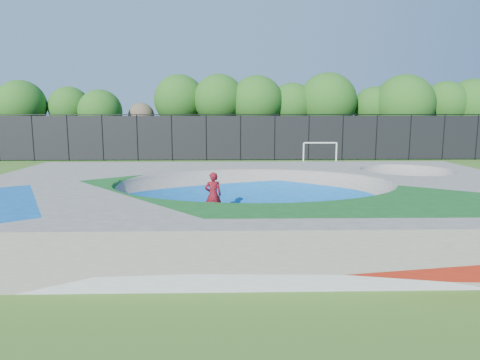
# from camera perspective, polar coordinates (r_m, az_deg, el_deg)

# --- Properties ---
(ground) EXTENTS (120.00, 120.00, 0.00)m
(ground) POSITION_cam_1_polar(r_m,az_deg,el_deg) (17.07, 1.90, -5.22)
(ground) COLOR #355F1A
(ground) RESTS_ON ground
(skate_deck) EXTENTS (22.00, 14.00, 1.50)m
(skate_deck) POSITION_cam_1_polar(r_m,az_deg,el_deg) (16.90, 1.91, -2.76)
(skate_deck) COLOR gray
(skate_deck) RESTS_ON ground
(skater) EXTENTS (0.73, 0.53, 1.85)m
(skater) POSITION_cam_1_polar(r_m,az_deg,el_deg) (17.14, -3.60, -2.01)
(skater) COLOR red
(skater) RESTS_ON ground
(skateboard) EXTENTS (0.81, 0.41, 0.05)m
(skateboard) POSITION_cam_1_polar(r_m,az_deg,el_deg) (17.34, -3.57, -4.93)
(skateboard) COLOR black
(skateboard) RESTS_ON ground
(soccer_goal) EXTENTS (2.78, 0.12, 1.83)m
(soccer_goal) POSITION_cam_1_polar(r_m,az_deg,el_deg) (35.09, 10.63, 4.06)
(soccer_goal) COLOR white
(soccer_goal) RESTS_ON ground
(fence) EXTENTS (48.09, 0.09, 4.04)m
(fence) POSITION_cam_1_polar(r_m,az_deg,el_deg) (37.59, 0.08, 5.80)
(fence) COLOR black
(fence) RESTS_ON ground
(treeline) EXTENTS (53.41, 7.58, 8.05)m
(treeline) POSITION_cam_1_polar(r_m,az_deg,el_deg) (42.68, 3.82, 10.02)
(treeline) COLOR #4A3B25
(treeline) RESTS_ON ground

